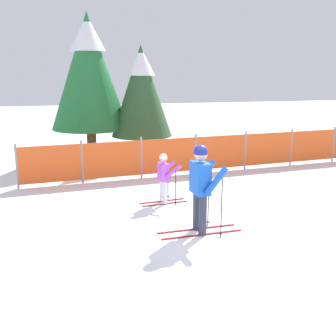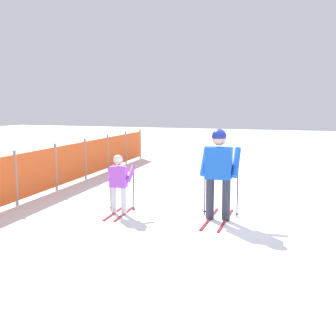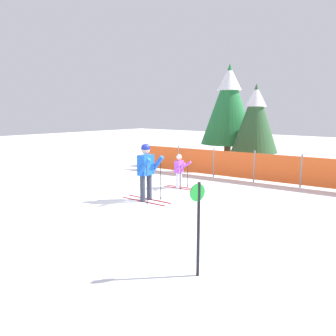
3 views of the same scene
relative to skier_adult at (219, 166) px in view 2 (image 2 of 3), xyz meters
name	(u,v)px [view 2 (image 2 of 3)]	position (x,y,z in m)	size (l,w,h in m)	color
ground_plane	(227,219)	(0.13, -0.14, -1.01)	(60.00, 60.00, 0.00)	white
skier_adult	(219,166)	(0.00, 0.00, 0.00)	(1.63, 0.74, 1.71)	maroon
skier_child	(119,179)	(-0.28, 1.93, -0.32)	(1.13, 0.55, 1.18)	maroon
safety_fence	(72,163)	(2.09, 4.60, -0.42)	(11.71, 1.32, 1.19)	gray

